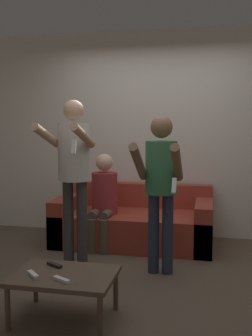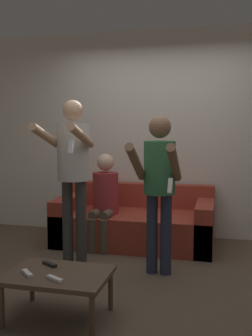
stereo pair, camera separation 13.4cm
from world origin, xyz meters
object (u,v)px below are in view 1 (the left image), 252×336
(couch, at_px, (134,223))
(remote_mid, at_px, (33,274))
(person_seated, at_px, (103,197))
(remote_far, at_px, (54,265))
(remote_near, at_px, (62,280))
(coffee_table, at_px, (64,279))
(person_standing_right, at_px, (161,178))
(person_standing_left, at_px, (74,163))

(couch, distance_m, remote_mid, 2.15)
(person_seated, relative_size, remote_far, 7.60)
(remote_near, distance_m, remote_mid, 0.25)
(person_seated, bearing_deg, couch, 32.57)
(coffee_table, height_order, remote_far, remote_far)
(couch, relative_size, coffee_table, 2.50)
(person_standing_right, bearing_deg, remote_mid, -124.62)
(person_standing_left, distance_m, person_standing_right, 0.89)
(couch, height_order, person_standing_right, person_standing_right)
(couch, bearing_deg, remote_mid, -99.60)
(person_seated, distance_m, remote_far, 1.70)
(person_seated, relative_size, remote_near, 7.53)
(couch, bearing_deg, person_standing_right, -65.23)
(person_standing_left, bearing_deg, remote_far, -80.26)
(person_standing_right, height_order, remote_near, person_standing_right)
(person_standing_right, bearing_deg, couch, 114.77)
(coffee_table, bearing_deg, person_standing_left, 105.19)
(person_standing_right, xyz_separation_m, remote_mid, (-0.80, -1.16, -0.59))
(person_standing_right, bearing_deg, person_standing_left, 179.51)
(remote_far, bearing_deg, couch, 81.62)
(person_standing_right, bearing_deg, person_seated, 136.20)
(coffee_table, distance_m, remote_far, 0.19)
(person_standing_right, relative_size, person_seated, 1.38)
(person_standing_left, distance_m, remote_far, 1.20)
(couch, bearing_deg, coffee_table, -94.22)
(person_seated, bearing_deg, coffee_table, -84.18)
(couch, height_order, person_standing_left, person_standing_left)
(person_seated, distance_m, remote_near, 1.98)
(remote_near, bearing_deg, remote_mid, 168.08)
(couch, xyz_separation_m, person_standing_left, (-0.44, -0.95, 0.83))
(person_standing_left, height_order, remote_far, person_standing_left)
(coffee_table, relative_size, remote_mid, 5.76)
(person_seated, distance_m, remote_mid, 1.92)
(remote_near, bearing_deg, couch, 86.97)
(couch, distance_m, remote_near, 2.18)
(person_standing_right, xyz_separation_m, person_seated, (-0.78, 0.75, -0.35))
(remote_near, bearing_deg, remote_far, 121.19)
(person_standing_left, relative_size, remote_mid, 12.95)
(coffee_table, bearing_deg, couch, 85.78)
(couch, xyz_separation_m, remote_near, (-0.11, -2.17, 0.12))
(coffee_table, height_order, remote_near, remote_near)
(remote_near, xyz_separation_m, remote_far, (-0.16, 0.27, 0.00))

